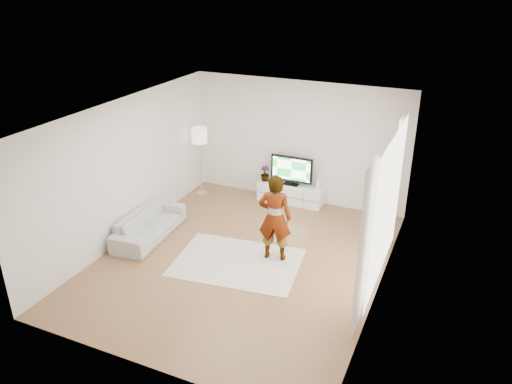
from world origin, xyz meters
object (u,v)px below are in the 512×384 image
at_px(player, 275,218).
at_px(media_console, 290,194).
at_px(television, 292,170).
at_px(rug, 237,262).
at_px(floor_lamp, 199,138).
at_px(sofa, 149,225).

bearing_deg(player, media_console, -86.66).
relative_size(media_console, player, 0.91).
bearing_deg(television, rug, -89.57).
distance_m(rug, floor_lamp, 3.57).
distance_m(media_console, television, 0.59).
bearing_deg(floor_lamp, sofa, -87.51).
relative_size(sofa, floor_lamp, 1.13).
xyz_separation_m(media_console, rug, (0.02, -2.88, -0.21)).
relative_size(rug, player, 1.36).
relative_size(media_console, rug, 0.67).
distance_m(player, sofa, 2.69).
bearing_deg(rug, player, 37.52).
relative_size(media_console, television, 1.55).
relative_size(television, rug, 0.43).
xyz_separation_m(television, sofa, (-2.03, -2.73, -0.53)).
bearing_deg(television, player, -76.69).
relative_size(television, player, 0.59).
distance_m(media_console, floor_lamp, 2.47).
distance_m(player, floor_lamp, 3.45).
distance_m(television, floor_lamp, 2.25).
bearing_deg(sofa, television, -41.32).
bearing_deg(rug, floor_lamp, 130.96).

